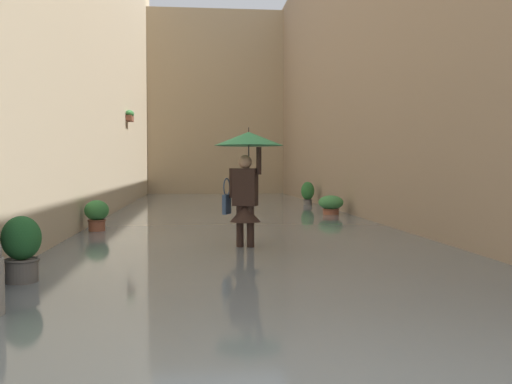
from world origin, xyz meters
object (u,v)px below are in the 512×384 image
person_wading (247,164)px  potted_plant_mid_right (97,216)px  potted_plant_mid_left (331,205)px  potted_plant_near_left (308,193)px  potted_plant_far_right (22,252)px

person_wading → potted_plant_mid_right: size_ratio=2.72×
person_wading → potted_plant_mid_left: bearing=-114.8°
potted_plant_near_left → potted_plant_mid_right: potted_plant_near_left is taller
potted_plant_mid_left → potted_plant_far_right: bearing=57.2°
potted_plant_mid_right → potted_plant_far_right: 5.23m
potted_plant_near_left → potted_plant_far_right: potted_plant_near_left is taller
potted_plant_near_left → potted_plant_far_right: 13.86m
potted_plant_near_left → potted_plant_mid_right: (5.78, 7.40, -0.08)m
person_wading → potted_plant_mid_left: size_ratio=3.03×
potted_plant_near_left → person_wading: bearing=73.7°
person_wading → potted_plant_near_left: 10.52m
potted_plant_mid_left → potted_plant_mid_right: size_ratio=0.90×
potted_plant_mid_left → person_wading: bearing=65.2°
person_wading → potted_plant_far_right: person_wading is taller
potted_plant_far_right → person_wading: bearing=-137.3°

